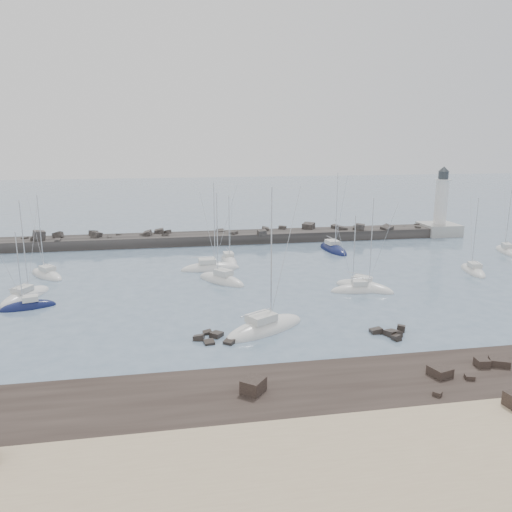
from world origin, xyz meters
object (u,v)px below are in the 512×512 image
(sailboat_2, at_px, (28,307))
(sailboat_5, at_px, (222,281))
(lighthouse, at_px, (440,220))
(sailboat_13, at_px, (364,288))
(sailboat_12, at_px, (506,252))
(sailboat_8, at_px, (333,250))
(sailboat_10, at_px, (473,271))
(sailboat_1, at_px, (47,275))
(sailboat_9, at_px, (357,290))
(sailboat_4, at_px, (210,269))
(sailboat_3, at_px, (25,297))
(sailboat_7, at_px, (265,329))
(sailboat_6, at_px, (229,261))

(sailboat_2, xyz_separation_m, sailboat_5, (23.54, 7.03, 0.02))
(lighthouse, height_order, sailboat_13, lighthouse)
(sailboat_12, bearing_deg, sailboat_2, -167.44)
(sailboat_8, bearing_deg, sailboat_12, -12.73)
(sailboat_2, distance_m, sailboat_10, 61.20)
(sailboat_1, bearing_deg, sailboat_12, 1.76)
(lighthouse, relative_size, sailboat_9, 1.35)
(sailboat_4, distance_m, sailboat_12, 51.92)
(sailboat_3, relative_size, sailboat_8, 0.88)
(sailboat_2, bearing_deg, lighthouse, 25.34)
(sailboat_3, distance_m, sailboat_12, 76.79)
(lighthouse, relative_size, sailboat_7, 0.91)
(sailboat_4, xyz_separation_m, sailboat_12, (51.85, 2.73, 0.00))
(sailboat_4, bearing_deg, sailboat_13, -34.84)
(sailboat_1, xyz_separation_m, sailboat_7, (27.07, -25.91, 0.01))
(sailboat_9, bearing_deg, lighthouse, 47.88)
(sailboat_7, bearing_deg, sailboat_5, 97.62)
(sailboat_10, bearing_deg, sailboat_12, 39.18)
(sailboat_3, distance_m, sailboat_10, 62.32)
(sailboat_1, height_order, sailboat_8, sailboat_8)
(sailboat_1, relative_size, sailboat_2, 1.27)
(sailboat_3, distance_m, sailboat_7, 31.60)
(lighthouse, xyz_separation_m, sailboat_13, (-29.64, -33.36, -2.95))
(sailboat_1, distance_m, sailboat_3, 10.16)
(sailboat_13, bearing_deg, sailboat_5, 160.23)
(sailboat_7, height_order, sailboat_8, sailboat_7)
(lighthouse, bearing_deg, sailboat_8, -157.97)
(lighthouse, distance_m, sailboat_3, 78.67)
(sailboat_1, height_order, sailboat_13, sailboat_13)
(sailboat_6, xyz_separation_m, sailboat_13, (15.84, -17.86, 0.01))
(sailboat_2, bearing_deg, sailboat_7, -24.09)
(sailboat_5, bearing_deg, sailboat_12, 10.63)
(sailboat_1, bearing_deg, sailboat_7, -43.74)
(sailboat_5, distance_m, sailboat_10, 37.43)
(sailboat_6, height_order, sailboat_7, sailboat_7)
(lighthouse, relative_size, sailboat_12, 1.23)
(sailboat_1, bearing_deg, sailboat_5, -16.41)
(sailboat_6, bearing_deg, sailboat_10, -19.99)
(sailboat_4, height_order, sailboat_5, sailboat_4)
(sailboat_1, relative_size, sailboat_5, 0.94)
(sailboat_2, distance_m, sailboat_4, 26.47)
(sailboat_5, distance_m, sailboat_13, 19.38)
(sailboat_8, bearing_deg, sailboat_9, -101.44)
(sailboat_2, height_order, sailboat_13, sailboat_13)
(sailboat_7, height_order, sailboat_12, sailboat_7)
(sailboat_5, bearing_deg, sailboat_8, 36.80)
(sailboat_3, height_order, sailboat_6, sailboat_3)
(sailboat_12, bearing_deg, sailboat_10, -140.82)
(sailboat_5, distance_m, sailboat_9, 18.43)
(sailboat_1, height_order, sailboat_2, sailboat_1)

